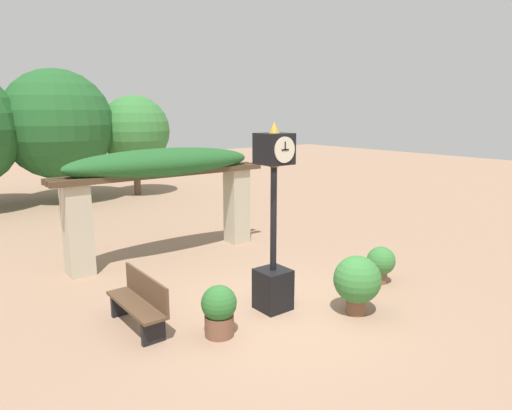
# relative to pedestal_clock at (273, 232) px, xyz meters

# --- Properties ---
(ground_plane) EXTENTS (60.00, 60.00, 0.00)m
(ground_plane) POSITION_rel_pedestal_clock_xyz_m (-0.10, -0.05, -1.45)
(ground_plane) COLOR #9E7A60
(pedestal_clock) EXTENTS (0.55, 0.57, 3.35)m
(pedestal_clock) POSITION_rel_pedestal_clock_xyz_m (0.00, 0.00, 0.00)
(pedestal_clock) COLOR black
(pedestal_clock) RESTS_ON ground
(pergola) EXTENTS (5.34, 1.13, 2.66)m
(pergola) POSITION_rel_pedestal_clock_xyz_m (-0.10, 3.95, 0.57)
(pergola) COLOR #BCB299
(pergola) RESTS_ON ground
(potted_plant_near_left) EXTENTS (0.57, 0.57, 0.84)m
(potted_plant_near_left) POSITION_rel_pedestal_clock_xyz_m (-1.32, -0.25, -1.01)
(potted_plant_near_left) COLOR brown
(potted_plant_near_left) RESTS_ON ground
(potted_plant_near_right) EXTENTS (0.59, 0.59, 0.78)m
(potted_plant_near_right) POSITION_rel_pedestal_clock_xyz_m (2.59, -0.40, -1.00)
(potted_plant_near_right) COLOR brown
(potted_plant_near_right) RESTS_ON ground
(potted_plant_far_left) EXTENTS (0.84, 0.84, 1.05)m
(potted_plant_far_left) POSITION_rel_pedestal_clock_xyz_m (1.04, -1.05, -0.84)
(potted_plant_far_left) COLOR brown
(potted_plant_far_left) RESTS_ON ground
(park_bench) EXTENTS (0.42, 1.58, 0.89)m
(park_bench) POSITION_rel_pedestal_clock_xyz_m (-2.20, 0.79, -1.01)
(park_bench) COLOR brown
(park_bench) RESTS_ON ground
(tree_line) EXTENTS (9.89, 4.35, 5.13)m
(tree_line) POSITION_rel_pedestal_clock_xyz_m (-1.19, 12.92, 1.47)
(tree_line) COLOR brown
(tree_line) RESTS_ON ground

